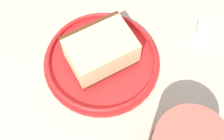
# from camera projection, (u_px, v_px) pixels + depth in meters

# --- Properties ---
(ground_plane) EXTENTS (1.16, 1.16, 0.02)m
(ground_plane) POSITION_uv_depth(u_px,v_px,m) (105.00, 97.00, 0.48)
(ground_plane) COLOR tan
(small_plate) EXTENTS (0.19, 0.19, 0.02)m
(small_plate) POSITION_uv_depth(u_px,v_px,m) (102.00, 60.00, 0.48)
(small_plate) COLOR red
(small_plate) RESTS_ON ground_plane
(cake_slice) EXTENTS (0.12, 0.12, 0.05)m
(cake_slice) POSITION_uv_depth(u_px,v_px,m) (100.00, 50.00, 0.46)
(cake_slice) COLOR #472814
(cake_slice) RESTS_ON small_plate
(sugar_cube) EXTENTS (0.02, 0.02, 0.02)m
(sugar_cube) POSITION_uv_depth(u_px,v_px,m) (203.00, 30.00, 0.51)
(sugar_cube) COLOR white
(sugar_cube) RESTS_ON ground_plane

